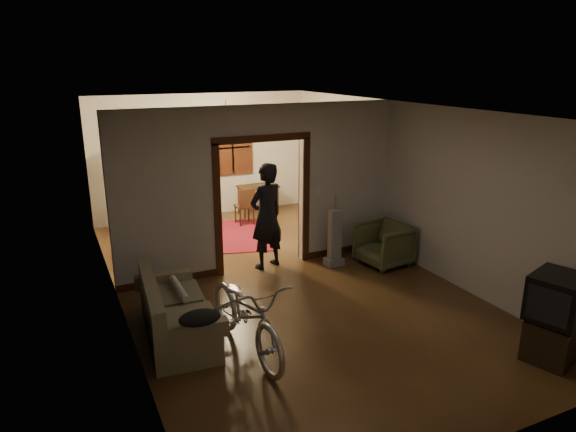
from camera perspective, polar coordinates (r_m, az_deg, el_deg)
floor at (r=8.50m, az=-0.87°, el=-7.24°), size 5.00×8.50×0.01m
ceiling at (r=7.80m, az=-0.96°, el=11.92°), size 5.00×8.50×0.01m
wall_back at (r=11.95m, az=-9.43°, el=6.60°), size 5.00×0.02×2.80m
wall_left at (r=7.40m, az=-18.82°, el=-0.29°), size 0.02×8.50×2.80m
wall_right at (r=9.32m, az=13.25°, el=3.55°), size 0.02×8.50×2.80m
partition_wall at (r=8.70m, az=-2.96°, el=3.06°), size 5.00×0.14×2.80m
door_casing at (r=8.78m, az=-2.93°, el=1.15°), size 1.74×0.20×2.32m
far_window at (r=12.10m, az=-6.21°, el=7.57°), size 0.98×0.06×1.28m
chandelier at (r=10.16m, az=-6.88°, el=10.37°), size 0.24×0.24×0.24m
light_switch at (r=9.11m, az=3.35°, el=2.71°), size 0.08×0.01×0.12m
sofa at (r=6.90m, az=-12.17°, el=-9.86°), size 0.95×1.84×0.82m
rolled_paper at (r=7.13m, az=-12.02°, el=-7.86°), size 0.09×0.76×0.09m
jacket at (r=5.99m, az=-9.77°, el=-11.08°), size 0.48×0.36×0.14m
bicycle at (r=6.40m, az=-4.64°, el=-10.74°), size 0.82×1.98×1.02m
armchair at (r=9.20m, az=10.62°, el=-3.13°), size 0.92×0.90×0.75m
tv_stand at (r=7.07m, az=27.22°, el=-12.17°), size 0.70×0.67×0.51m
crt_tv at (r=6.83m, az=27.85°, el=-7.99°), size 0.78×0.74×0.55m
vacuum at (r=9.02m, az=5.20°, el=-2.42°), size 0.35×0.30×1.01m
person at (r=8.78m, az=-2.40°, el=-0.02°), size 0.78×0.63×1.85m
oriental_rug at (r=10.71m, az=-6.54°, el=-2.15°), size 2.12×2.47×0.02m
locker at (r=11.32m, az=-14.58°, el=3.05°), size 0.89×0.50×1.77m
globe at (r=11.13m, az=-14.98°, el=8.34°), size 0.29×0.29×0.29m
desk at (r=12.11m, az=-3.33°, el=1.78°), size 1.01×0.70×0.68m
desk_chair at (r=11.33m, az=-4.87°, el=1.10°), size 0.43×0.43×0.83m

